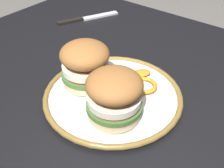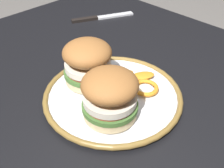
# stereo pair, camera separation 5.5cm
# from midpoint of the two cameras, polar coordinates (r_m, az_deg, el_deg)

# --- Properties ---
(dining_table) EXTENTS (1.15, 0.92, 0.71)m
(dining_table) POSITION_cam_midpoint_polar(r_m,az_deg,el_deg) (0.69, -0.25, -7.75)
(dining_table) COLOR black
(dining_table) RESTS_ON ground
(dinner_plate) EXTENTS (0.31, 0.31, 0.02)m
(dinner_plate) POSITION_cam_midpoint_polar(r_m,az_deg,el_deg) (0.60, -2.61, -2.40)
(dinner_plate) COLOR white
(dinner_plate) RESTS_ON dining_table
(sandwich_half_left) EXTENTS (0.14, 0.14, 0.10)m
(sandwich_half_left) POSITION_cam_midpoint_polar(r_m,az_deg,el_deg) (0.51, -2.60, -2.34)
(sandwich_half_left) COLOR beige
(sandwich_half_left) RESTS_ON dinner_plate
(sandwich_half_right) EXTENTS (0.13, 0.13, 0.10)m
(sandwich_half_right) POSITION_cam_midpoint_polar(r_m,az_deg,el_deg) (0.60, -8.25, 4.21)
(sandwich_half_right) COLOR beige
(sandwich_half_right) RESTS_ON dinner_plate
(orange_peel_curled) EXTENTS (0.08, 0.08, 0.01)m
(orange_peel_curled) POSITION_cam_midpoint_polar(r_m,az_deg,el_deg) (0.61, 4.30, -0.40)
(orange_peel_curled) COLOR orange
(orange_peel_curled) RESTS_ON dinner_plate
(orange_peel_strip_long) EXTENTS (0.05, 0.06, 0.01)m
(orange_peel_strip_long) POSITION_cam_midpoint_polar(r_m,az_deg,el_deg) (0.65, 3.36, 2.12)
(orange_peel_strip_long) COLOR orange
(orange_peel_strip_long) RESTS_ON dinner_plate
(orange_peel_strip_short) EXTENTS (0.05, 0.07, 0.01)m
(orange_peel_strip_short) POSITION_cam_midpoint_polar(r_m,az_deg,el_deg) (0.64, -1.06, 2.11)
(orange_peel_strip_short) COLOR orange
(orange_peel_strip_short) RESTS_ON dinner_plate
(orange_peel_small_curl) EXTENTS (0.05, 0.05, 0.01)m
(orange_peel_small_curl) POSITION_cam_midpoint_polar(r_m,az_deg,el_deg) (0.60, -0.06, -0.60)
(orange_peel_small_curl) COLOR orange
(orange_peel_small_curl) RESTS_ON dinner_plate
(table_knife) EXTENTS (0.11, 0.21, 0.01)m
(table_knife) POSITION_cam_midpoint_polar(r_m,az_deg,el_deg) (0.96, -7.58, 13.32)
(table_knife) COLOR silver
(table_knife) RESTS_ON dining_table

